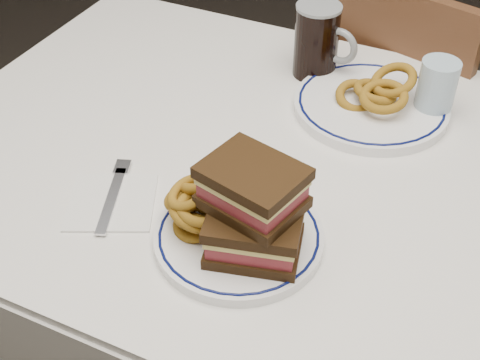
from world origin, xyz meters
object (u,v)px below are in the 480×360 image
at_px(chair_far, 392,125).
at_px(far_plate, 371,105).
at_px(main_plate, 239,237).
at_px(reuben_sandwich, 253,211).
at_px(beer_mug, 318,40).

distance_m(chair_far, far_plate, 0.46).
xyz_separation_m(main_plate, far_plate, (0.07, 0.40, 0.00)).
bearing_deg(far_plate, chair_far, 92.89).
distance_m(main_plate, reuben_sandwich, 0.08).
bearing_deg(reuben_sandwich, chair_far, 87.94).
bearing_deg(chair_far, far_plate, -87.11).
relative_size(beer_mug, far_plate, 0.51).
relative_size(reuben_sandwich, far_plate, 0.57).
xyz_separation_m(chair_far, far_plate, (0.02, -0.36, 0.28)).
relative_size(main_plate, beer_mug, 1.70).
relative_size(chair_far, reuben_sandwich, 5.55).
xyz_separation_m(chair_far, main_plate, (-0.06, -0.76, 0.28)).
height_order(chair_far, reuben_sandwich, reuben_sandwich).
xyz_separation_m(reuben_sandwich, far_plate, (0.05, 0.42, -0.07)).
bearing_deg(beer_mug, main_plate, -82.65).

